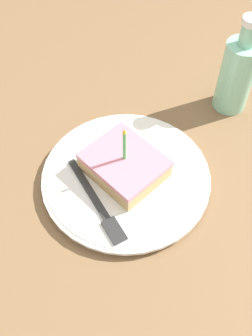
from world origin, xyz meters
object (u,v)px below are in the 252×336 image
at_px(plate, 126,177).
at_px(fork, 98,205).
at_px(cake_slice, 125,165).
at_px(bottle, 237,74).

bearing_deg(plate, fork, 9.58).
relative_size(cake_slice, fork, 0.71).
relative_size(plate, cake_slice, 2.30).
height_order(fork, bottle, bottle).
distance_m(fork, bottle, 0.36).
distance_m(plate, bottle, 0.29).
bearing_deg(plate, bottle, 177.98).
distance_m(plate, fork, 0.08).
relative_size(plate, fork, 1.63).
height_order(cake_slice, bottle, bottle).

